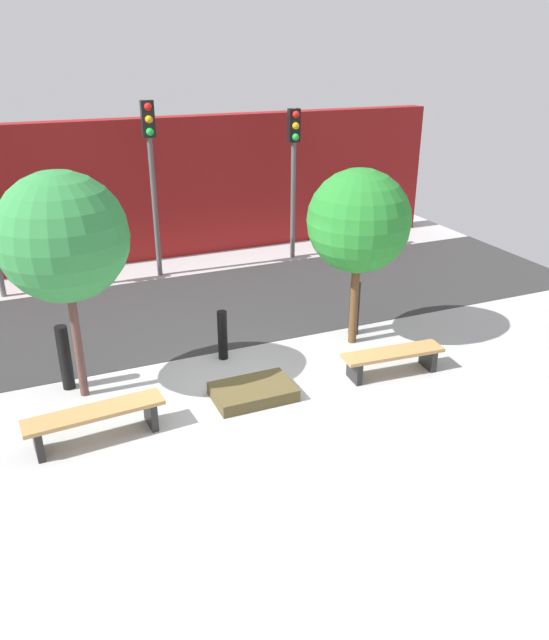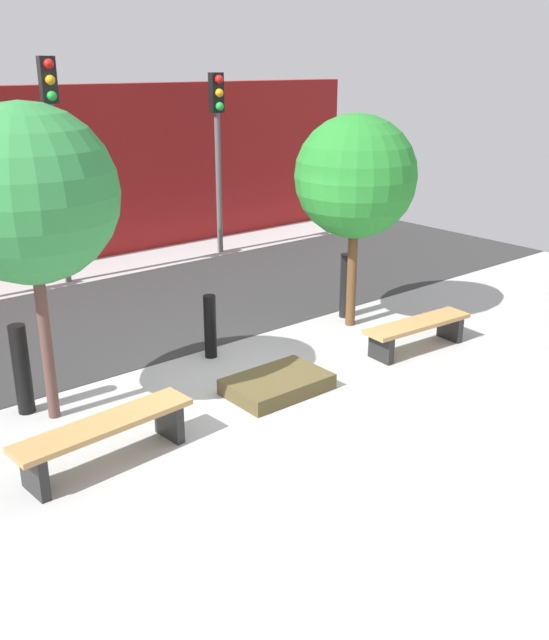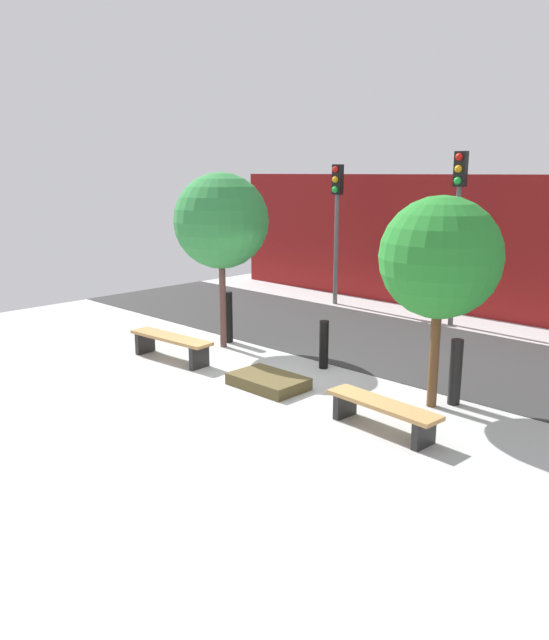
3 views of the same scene
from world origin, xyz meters
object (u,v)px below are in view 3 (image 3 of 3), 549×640
(bollard_far_left, at_px, (228,317))
(traffic_light_west, at_px, (337,209))
(tree_behind_right_bench, at_px, (440,258))
(bollard_left, at_px, (324,345))
(bench_left, at_px, (171,343))
(bollard_center, at_px, (455,372))
(bench_right, at_px, (382,410))
(tree_behind_left_bench, at_px, (221,221))
(planter_bed, at_px, (268,381))
(traffic_light_mid_west, at_px, (458,208))

(bollard_far_left, relative_size, traffic_light_west, 0.29)
(tree_behind_right_bench, xyz_separation_m, bollard_left, (-2.44, 0.32, -1.86))
(bench_left, distance_m, bollard_center, 5.35)
(bench_right, bearing_deg, tree_behind_left_bench, 168.92)
(bollard_center, xyz_separation_m, traffic_light_west, (-6.15, 4.70, 2.06))
(bollard_left, bearing_deg, bench_left, -145.78)
(traffic_light_west, bearing_deg, bollard_left, -53.25)
(bollard_left, xyz_separation_m, bollard_center, (2.64, 0.00, 0.07))
(traffic_light_west, bearing_deg, bollard_center, -37.39)
(bench_left, distance_m, bollard_far_left, 1.68)
(planter_bed, height_order, bollard_left, bollard_left)
(bench_right, bearing_deg, bollard_far_left, 166.22)
(tree_behind_right_bench, bearing_deg, bollard_far_left, 176.42)
(tree_behind_left_bench, xyz_separation_m, bollard_center, (5.08, 0.32, -2.07))
(bench_right, distance_m, tree_behind_right_bench, 2.41)
(bollard_center, bearing_deg, bench_right, -97.02)
(bollard_left, bearing_deg, bollard_center, 0.00)
(bench_left, relative_size, planter_bed, 1.54)
(bench_right, distance_m, bollard_center, 1.68)
(tree_behind_right_bench, distance_m, bollard_far_left, 5.38)
(planter_bed, height_order, tree_behind_left_bench, tree_behind_left_bench)
(bench_right, xyz_separation_m, bollard_far_left, (-5.08, 1.66, 0.24))
(bollard_far_left, relative_size, bollard_left, 1.21)
(tree_behind_right_bench, height_order, bollard_center, tree_behind_right_bench)
(bench_right, relative_size, planter_bed, 1.41)
(bollard_far_left, distance_m, bollard_left, 2.64)
(bench_left, bearing_deg, tree_behind_left_bench, 85.71)
(bollard_far_left, xyz_separation_m, traffic_light_west, (-0.87, 4.70, 2.04))
(traffic_light_west, bearing_deg, bollard_far_left, -79.50)
(tree_behind_right_bench, xyz_separation_m, traffic_light_west, (-5.95, 5.02, 0.27))
(bench_right, height_order, traffic_light_mid_west, traffic_light_mid_west)
(planter_bed, relative_size, bollard_left, 1.40)
(tree_behind_left_bench, xyz_separation_m, traffic_light_mid_west, (2.44, 5.02, 0.16))
(bench_right, bearing_deg, bollard_left, 150.07)
(planter_bed, bearing_deg, bollard_left, 90.00)
(planter_bed, bearing_deg, tree_behind_right_bench, 25.06)
(tree_behind_right_bench, bearing_deg, planter_bed, -154.94)
(tree_behind_left_bench, xyz_separation_m, traffic_light_west, (-1.08, 5.02, -0.01))
(bollard_center, bearing_deg, traffic_light_west, 142.61)
(bench_right, bearing_deg, tree_behind_right_bench, 94.29)
(bench_right, height_order, bollard_center, bollard_center)
(tree_behind_left_bench, distance_m, bollard_center, 5.49)
(bench_left, relative_size, bollard_far_left, 1.79)
(planter_bed, xyz_separation_m, tree_behind_right_bench, (2.44, 1.14, 2.21))
(tree_behind_left_bench, bearing_deg, bollard_left, 7.43)
(tree_behind_right_bench, bearing_deg, bollard_center, 57.29)
(tree_behind_right_bench, relative_size, traffic_light_mid_west, 0.81)
(bollard_far_left, distance_m, traffic_light_mid_west, 5.83)
(tree_behind_right_bench, relative_size, bollard_center, 3.09)
(bollard_center, bearing_deg, traffic_light_mid_west, 119.31)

